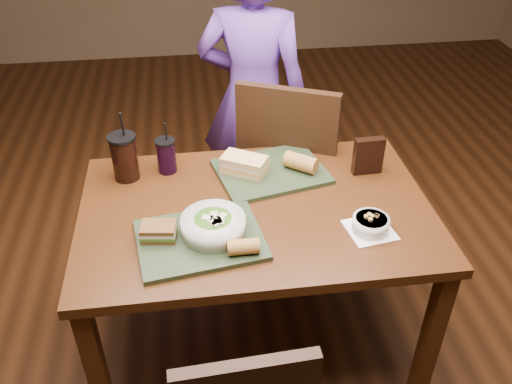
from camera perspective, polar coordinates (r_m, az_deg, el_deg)
ground at (r=2.53m, az=0.00°, el=-15.28°), size 6.00×6.00×0.00m
dining_table at (r=2.06m, az=0.00°, el=-3.63°), size 1.30×0.85×0.75m
chair_far at (r=2.56m, az=2.59°, el=2.55°), size 0.59×0.61×1.03m
diner at (r=2.76m, az=-0.31°, el=9.78°), size 0.65×0.52×1.53m
tray_near at (r=1.86m, az=-5.89°, el=-5.03°), size 0.46×0.38×0.02m
tray_far at (r=2.19m, az=1.59°, el=2.16°), size 0.48×0.40×0.02m
salad_bowl at (r=1.85m, az=-4.53°, el=-3.42°), size 0.22×0.22×0.07m
soup_bowl at (r=1.93m, az=11.98°, el=-3.30°), size 0.18×0.18×0.06m
sandwich_near at (r=1.86m, az=-10.20°, el=-4.12°), size 0.13×0.09×0.05m
sandwich_far at (r=2.15m, az=-1.24°, el=2.91°), size 0.20×0.17×0.07m
baguette_near at (r=1.77m, az=-1.35°, el=-5.78°), size 0.10×0.05×0.05m
baguette_far at (r=2.18m, az=4.74°, el=3.11°), size 0.14×0.13×0.07m
cup_cola at (r=2.18m, az=-13.68°, el=3.61°), size 0.11×0.11×0.29m
cup_berry at (r=2.20m, az=-9.43°, el=3.82°), size 0.08×0.08×0.22m
chip_bag at (r=2.21m, az=11.72°, el=3.74°), size 0.12×0.04×0.16m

